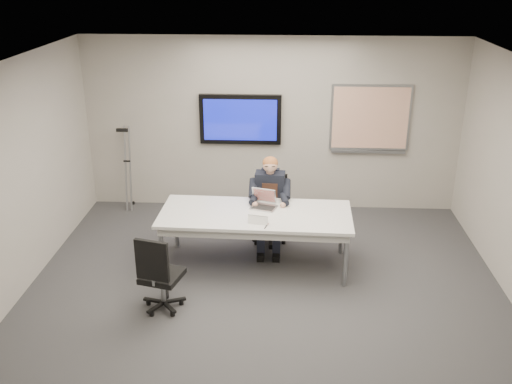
# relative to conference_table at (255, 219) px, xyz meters

# --- Properties ---
(floor) EXTENTS (6.00, 6.00, 0.02)m
(floor) POSITION_rel_conference_table_xyz_m (0.15, -0.96, -0.69)
(floor) COLOR #39393B
(floor) RESTS_ON ground
(ceiling) EXTENTS (6.00, 6.00, 0.02)m
(ceiling) POSITION_rel_conference_table_xyz_m (0.15, -0.96, 2.11)
(ceiling) COLOR silver
(ceiling) RESTS_ON wall_back
(wall_back) EXTENTS (6.00, 0.02, 2.80)m
(wall_back) POSITION_rel_conference_table_xyz_m (0.15, 2.04, 0.71)
(wall_back) COLOR #A6A195
(wall_back) RESTS_ON ground
(wall_front) EXTENTS (6.00, 0.02, 2.80)m
(wall_front) POSITION_rel_conference_table_xyz_m (0.15, -3.96, 0.71)
(wall_front) COLOR #A6A195
(wall_front) RESTS_ON ground
(wall_left) EXTENTS (0.02, 6.00, 2.80)m
(wall_left) POSITION_rel_conference_table_xyz_m (-2.85, -0.96, 0.71)
(wall_left) COLOR #A6A195
(wall_left) RESTS_ON ground
(conference_table) EXTENTS (2.54, 1.12, 0.77)m
(conference_table) POSITION_rel_conference_table_xyz_m (0.00, 0.00, 0.00)
(conference_table) COLOR white
(conference_table) RESTS_ON ground
(tv_display) EXTENTS (1.30, 0.09, 0.80)m
(tv_display) POSITION_rel_conference_table_xyz_m (-0.35, 1.98, 0.81)
(tv_display) COLOR black
(tv_display) RESTS_ON wall_back
(whiteboard) EXTENTS (1.25, 0.08, 1.10)m
(whiteboard) POSITION_rel_conference_table_xyz_m (1.70, 2.01, 0.84)
(whiteboard) COLOR gray
(whiteboard) RESTS_ON wall_back
(office_chair_far) EXTENTS (0.57, 0.57, 1.00)m
(office_chair_far) POSITION_rel_conference_table_xyz_m (0.18, 0.73, -0.37)
(office_chair_far) COLOR black
(office_chair_far) RESTS_ON ground
(office_chair_near) EXTENTS (0.58, 0.58, 0.99)m
(office_chair_near) POSITION_rel_conference_table_xyz_m (-1.04, -1.13, -0.38)
(office_chair_near) COLOR black
(office_chair_near) RESTS_ON ground
(seated_person) EXTENTS (0.43, 0.73, 1.34)m
(seated_person) POSITION_rel_conference_table_xyz_m (0.17, 0.48, -0.15)
(seated_person) COLOR #1C1F2E
(seated_person) RESTS_ON office_chair_far
(crutch) EXTENTS (0.21, 0.62, 1.48)m
(crutch) POSITION_rel_conference_table_xyz_m (-2.19, 1.83, 0.04)
(crutch) COLOR #989A9F
(crutch) RESTS_ON ground
(laptop) EXTENTS (0.38, 0.40, 0.23)m
(laptop) POSITION_rel_conference_table_xyz_m (0.10, 0.22, 0.15)
(laptop) COLOR #BBBBBE
(laptop) RESTS_ON conference_table
(name_tent) EXTENTS (0.27, 0.13, 0.10)m
(name_tent) POSITION_rel_conference_table_xyz_m (0.05, -0.31, 0.14)
(name_tent) COLOR white
(name_tent) RESTS_ON conference_table
(pen) EXTENTS (0.05, 0.14, 0.01)m
(pen) POSITION_rel_conference_table_xyz_m (0.16, -0.40, 0.10)
(pen) COLOR black
(pen) RESTS_ON conference_table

